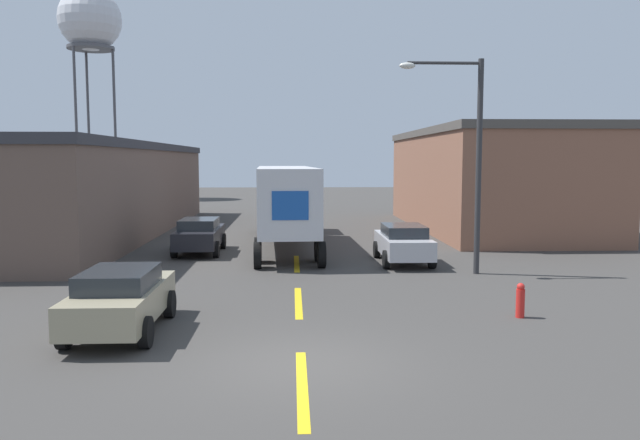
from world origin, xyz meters
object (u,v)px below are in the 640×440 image
parked_car_left_far (200,235)px  water_tower (90,21)px  parked_car_right_mid (403,243)px  street_lamp (468,149)px  fire_hydrant (520,300)px  parked_car_left_near (121,298)px  semi_truck (284,197)px

parked_car_left_far → water_tower: bearing=112.8°
parked_car_right_mid → water_tower: (-25.02, 42.55, 17.38)m
street_lamp → fire_hydrant: size_ratio=8.36×
street_lamp → fire_hydrant: bearing=-92.9°
fire_hydrant → street_lamp: bearing=87.1°
street_lamp → parked_car_right_mid: bearing=126.7°
parked_car_left_near → semi_truck: bearing=76.2°
water_tower → parked_car_left_far: bearing=-67.2°
semi_truck → parked_car_right_mid: (4.71, -5.38, -1.46)m
parked_car_left_far → street_lamp: (10.16, -5.37, 3.62)m
semi_truck → parked_car_left_far: semi_truck is taller
water_tower → fire_hydrant: bearing=-62.6°
semi_truck → water_tower: 45.26m
semi_truck → fire_hydrant: 15.39m
parked_car_left_far → fire_hydrant: bearing=-49.5°
fire_hydrant → semi_truck: bearing=113.9°
semi_truck → water_tower: size_ratio=0.67×
fire_hydrant → water_tower: bearing=117.4°
water_tower → street_lamp: water_tower is taller
semi_truck → fire_hydrant: bearing=-68.5°
parked_car_right_mid → parked_car_left_near: 12.66m
parked_car_right_mid → fire_hydrant: bearing=-80.2°
semi_truck → parked_car_right_mid: 7.30m
water_tower → street_lamp: (26.82, -44.98, -13.77)m
parked_car_left_far → parked_car_right_mid: size_ratio=1.00×
parked_car_left_near → fire_hydrant: bearing=5.4°
street_lamp → parked_car_left_far: bearing=152.1°
parked_car_left_far → parked_car_left_near: 12.46m
water_tower → fire_hydrant: (26.51, -51.14, -17.74)m
street_lamp → fire_hydrant: (-0.32, -6.17, -3.98)m
water_tower → fire_hydrant: 60.27m
parked_car_left_near → fire_hydrant: 9.89m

